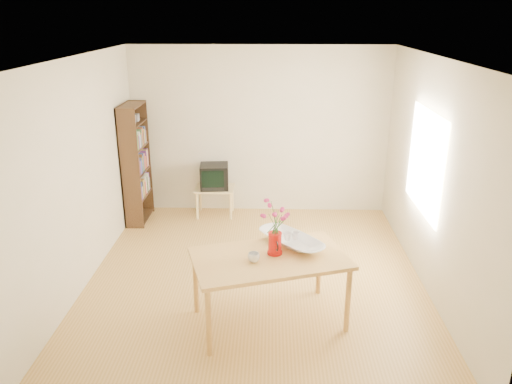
{
  "coord_description": "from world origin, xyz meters",
  "views": [
    {
      "loc": [
        0.18,
        -5.36,
        3.06
      ],
      "look_at": [
        0.0,
        0.3,
        1.0
      ],
      "focal_mm": 35.0,
      "sensor_mm": 36.0,
      "label": 1
    }
  ],
  "objects_px": {
    "table": "(270,263)",
    "mug": "(254,257)",
    "bowl": "(291,222)",
    "television": "(214,176)",
    "pitcher": "(275,244)"
  },
  "relations": [
    {
      "from": "table",
      "to": "mug",
      "type": "distance_m",
      "value": 0.23
    },
    {
      "from": "television",
      "to": "mug",
      "type": "bearing_deg",
      "value": -81.5
    },
    {
      "from": "pitcher",
      "to": "mug",
      "type": "distance_m",
      "value": 0.28
    },
    {
      "from": "television",
      "to": "table",
      "type": "bearing_deg",
      "value": -78.11
    },
    {
      "from": "mug",
      "to": "table",
      "type": "bearing_deg",
      "value": -168.7
    },
    {
      "from": "mug",
      "to": "television",
      "type": "bearing_deg",
      "value": -100.57
    },
    {
      "from": "pitcher",
      "to": "television",
      "type": "height_order",
      "value": "pitcher"
    },
    {
      "from": "mug",
      "to": "television",
      "type": "relative_size",
      "value": 0.25
    },
    {
      "from": "table",
      "to": "pitcher",
      "type": "bearing_deg",
      "value": 36.32
    },
    {
      "from": "bowl",
      "to": "television",
      "type": "bearing_deg",
      "value": 112.96
    },
    {
      "from": "television",
      "to": "pitcher",
      "type": "bearing_deg",
      "value": -76.8
    },
    {
      "from": "pitcher",
      "to": "mug",
      "type": "relative_size",
      "value": 2.0
    },
    {
      "from": "table",
      "to": "bowl",
      "type": "bearing_deg",
      "value": 35.74
    },
    {
      "from": "table",
      "to": "bowl",
      "type": "relative_size",
      "value": 3.2
    },
    {
      "from": "pitcher",
      "to": "bowl",
      "type": "xyz_separation_m",
      "value": [
        0.17,
        0.23,
        0.15
      ]
    }
  ]
}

